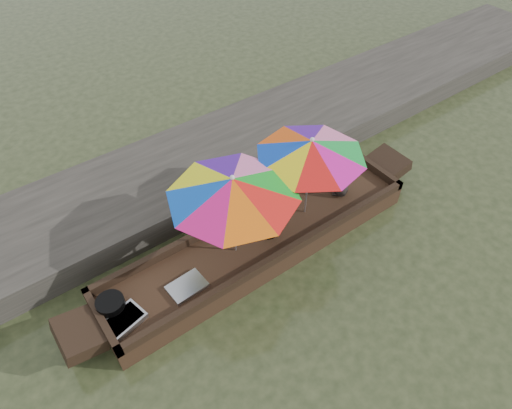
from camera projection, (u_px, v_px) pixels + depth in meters
water at (260, 250)px, 7.62m from camera, size 80.00×80.00×0.00m
dock at (191, 170)px, 8.70m from camera, size 22.00×2.20×0.50m
boat_hull at (260, 243)px, 7.50m from camera, size 5.46×1.20×0.35m
cooking_pot at (111, 305)px, 6.34m from camera, size 0.40×0.40×0.21m
tray_crayfish at (124, 321)px, 6.24m from camera, size 0.62×0.49×0.09m
tray_scallop at (187, 286)px, 6.65m from camera, size 0.57×0.41×0.06m
charcoal_grill at (268, 230)px, 7.38m from camera, size 0.29×0.29×0.14m
supply_bag at (266, 218)px, 7.49m from camera, size 0.34×0.31×0.26m
vendor at (343, 172)px, 7.78m from camera, size 0.55×0.55×0.95m
umbrella_bow at (234, 216)px, 6.63m from camera, size 2.02×2.02×1.55m
umbrella_stern at (308, 177)px, 7.23m from camera, size 2.03×2.03×1.55m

